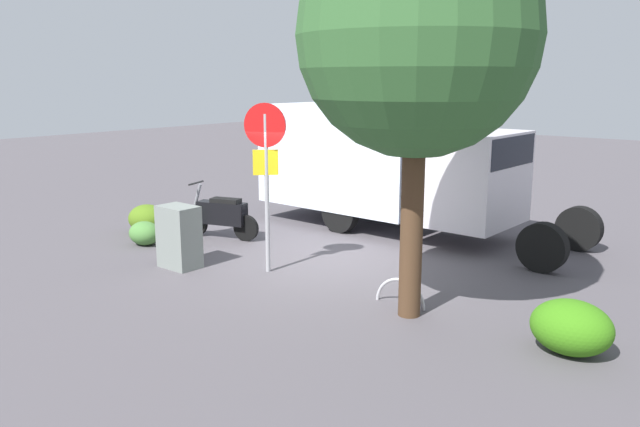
# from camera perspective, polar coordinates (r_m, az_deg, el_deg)

# --- Properties ---
(ground_plane) EXTENTS (60.00, 60.00, 0.00)m
(ground_plane) POSITION_cam_1_polar(r_m,az_deg,el_deg) (11.85, 0.66, -4.56)
(ground_plane) COLOR #4D484E
(box_truck_near) EXTENTS (7.60, 2.44, 2.80)m
(box_truck_near) POSITION_cam_1_polar(r_m,az_deg,el_deg) (14.41, 6.04, 4.73)
(box_truck_near) COLOR black
(box_truck_near) RESTS_ON ground
(motorcycle) EXTENTS (1.76, 0.76, 1.20)m
(motorcycle) POSITION_cam_1_polar(r_m,az_deg,el_deg) (13.76, -8.89, -0.12)
(motorcycle) COLOR black
(motorcycle) RESTS_ON ground
(stop_sign) EXTENTS (0.71, 0.33, 3.00)m
(stop_sign) POSITION_cam_1_polar(r_m,az_deg,el_deg) (10.99, -4.91, 4.73)
(stop_sign) COLOR #9E9EA3
(stop_sign) RESTS_ON ground
(street_tree) EXTENTS (3.29, 3.29, 5.60)m
(street_tree) POSITION_cam_1_polar(r_m,az_deg,el_deg) (8.85, 8.80, 15.44)
(street_tree) COLOR #47301E
(street_tree) RESTS_ON ground
(utility_cabinet) EXTENTS (0.74, 0.51, 1.15)m
(utility_cabinet) POSITION_cam_1_polar(r_m,az_deg,el_deg) (11.78, -12.61, -2.07)
(utility_cabinet) COLOR slate
(utility_cabinet) RESTS_ON ground
(bike_rack_hoop) EXTENTS (0.85, 0.09, 0.85)m
(bike_rack_hoop) POSITION_cam_1_polar(r_m,az_deg,el_deg) (9.85, 7.24, -8.17)
(bike_rack_hoop) COLOR #B7B7BC
(bike_rack_hoop) RESTS_ON ground
(shrub_near_sign) EXTENTS (1.02, 0.83, 0.70)m
(shrub_near_sign) POSITION_cam_1_polar(r_m,az_deg,el_deg) (8.61, 21.75, -9.53)
(shrub_near_sign) COLOR #377715
(shrub_near_sign) RESTS_ON ground
(shrub_mid_verge) EXTENTS (0.95, 0.78, 0.65)m
(shrub_mid_verge) POSITION_cam_1_polar(r_m,az_deg,el_deg) (14.63, -15.31, -0.47)
(shrub_mid_verge) COLOR #496C19
(shrub_mid_verge) RESTS_ON ground
(shrub_by_tree) EXTENTS (0.72, 0.59, 0.49)m
(shrub_by_tree) POSITION_cam_1_polar(r_m,az_deg,el_deg) (13.62, -15.55, -1.73)
(shrub_by_tree) COLOR #467836
(shrub_by_tree) RESTS_ON ground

